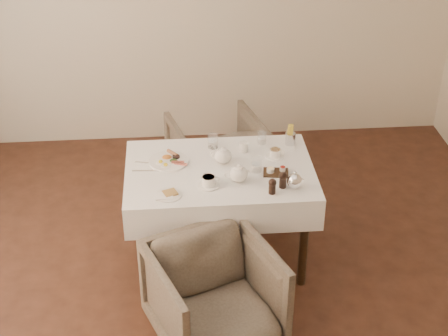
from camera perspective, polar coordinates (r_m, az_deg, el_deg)
table at (r=4.71m, az=-0.36°, el=-1.28°), size 1.28×0.88×0.75m
armchair_near at (r=4.26m, az=-0.80°, el=-10.64°), size 0.93×0.94×0.66m
armchair_far at (r=5.63m, az=-0.57°, el=1.00°), size 0.87×0.88×0.66m
breakfast_plate at (r=4.74m, az=-4.61°, el=0.64°), size 0.27×0.27×0.03m
side_plate at (r=4.38m, az=-4.70°, el=-2.25°), size 0.17×0.17×0.02m
teapot_centre at (r=4.68m, az=-0.09°, el=1.09°), size 0.20×0.17×0.13m
teapot_front at (r=4.48m, az=1.20°, el=-0.40°), size 0.18×0.14×0.14m
creamer at (r=4.83m, az=1.66°, el=1.77°), size 0.07×0.07×0.07m
teacup_near at (r=4.45m, az=-1.29°, el=-1.15°), size 0.14×0.14×0.07m
teacup_far at (r=4.78m, az=4.27°, el=1.21°), size 0.13×0.13×0.06m
glass_left at (r=4.88m, az=-0.93°, el=2.26°), size 0.08×0.08×0.10m
glass_mid at (r=4.60m, az=2.71°, el=0.31°), size 0.09×0.09×0.10m
glass_right at (r=4.94m, az=3.17°, el=2.52°), size 0.07×0.07×0.09m
condiment_board at (r=4.60m, az=4.31°, el=-0.31°), size 0.18×0.13×0.04m
pepper_mill_left at (r=4.38m, az=4.03°, el=-1.51°), size 0.06×0.06×0.11m
pepper_mill_right at (r=4.44m, az=4.92°, el=-0.98°), size 0.07×0.07×0.11m
silver_pot at (r=4.43m, az=5.88°, el=-0.98°), size 0.13×0.11×0.13m
fries_cup at (r=4.93m, az=5.55°, el=2.70°), size 0.07×0.07×0.16m
cutlery_fork at (r=4.74m, az=-6.36°, el=0.43°), size 0.18×0.05×0.00m
cutlery_knife at (r=4.65m, az=-6.49°, el=-0.22°), size 0.19×0.03×0.00m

